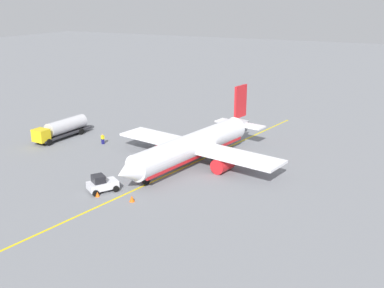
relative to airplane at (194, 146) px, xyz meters
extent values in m
plane|color=slate|center=(0.50, -0.09, -2.58)|extent=(400.00, 400.00, 0.00)
cylinder|color=white|center=(0.50, -0.09, 0.18)|extent=(23.36, 7.66, 3.51)
cube|color=red|center=(0.50, -0.09, -0.79)|extent=(21.99, 6.81, 0.98)
cone|color=white|center=(13.12, -2.43, 0.18)|extent=(3.77, 3.90, 3.37)
cone|color=white|center=(-12.76, 2.36, 0.53)|extent=(4.96, 3.75, 2.98)
cube|color=red|center=(-12.13, 2.25, 4.33)|extent=(3.21, 0.94, 5.20)
cube|color=white|center=(-12.13, 2.25, 0.58)|extent=(3.89, 8.70, 0.24)
cube|color=white|center=(-0.48, 0.09, -0.26)|extent=(9.56, 26.99, 0.36)
cylinder|color=red|center=(1.25, 5.06, -1.51)|extent=(3.53, 2.65, 2.10)
cylinder|color=red|center=(-0.64, -5.17, -1.51)|extent=(3.53, 2.65, 2.10)
cylinder|color=#4C4C51|center=(9.97, -1.85, -1.45)|extent=(0.24, 0.24, 1.15)
cylinder|color=black|center=(9.97, -1.85, -2.03)|extent=(1.15, 0.59, 1.10)
cylinder|color=#4C4C51|center=(-0.99, 2.83, -1.45)|extent=(0.24, 0.24, 1.15)
cylinder|color=black|center=(-0.99, 2.83, -2.03)|extent=(1.15, 0.59, 1.10)
cylinder|color=#4C4C51|center=(-1.94, -2.28, -1.45)|extent=(0.24, 0.24, 1.15)
cylinder|color=black|center=(-1.94, -2.28, -2.03)|extent=(1.15, 0.59, 1.10)
cube|color=#2D2D33|center=(-1.16, -25.45, -1.88)|extent=(10.83, 3.23, 0.30)
cube|color=yellow|center=(3.77, -25.79, -0.93)|extent=(2.16, 2.53, 2.00)
cube|color=black|center=(4.67, -25.85, -0.53)|extent=(0.30, 2.01, 0.90)
cylinder|color=silver|center=(-1.76, -25.40, -0.58)|extent=(8.02, 2.84, 2.30)
cylinder|color=black|center=(3.46, -24.51, -2.03)|extent=(1.12, 0.43, 1.10)
cylinder|color=black|center=(3.28, -27.01, -2.03)|extent=(1.12, 0.43, 1.10)
cylinder|color=black|center=(-3.83, -24.01, -2.03)|extent=(1.12, 0.43, 1.10)
cylinder|color=black|center=(-4.00, -26.50, -2.03)|extent=(1.12, 0.43, 1.10)
cube|color=silver|center=(14.14, -5.52, -1.73)|extent=(4.11, 3.61, 0.90)
cube|color=black|center=(14.56, -5.78, -0.83)|extent=(2.04, 2.10, 0.90)
cylinder|color=black|center=(12.51, -5.67, -2.18)|extent=(0.84, 0.68, 0.80)
cylinder|color=black|center=(13.57, -3.98, -2.18)|extent=(0.84, 0.68, 0.80)
cylinder|color=black|center=(14.71, -7.05, -2.18)|extent=(0.84, 0.68, 0.80)
cylinder|color=black|center=(15.77, -5.36, -2.18)|extent=(0.84, 0.68, 0.80)
cube|color=navy|center=(-1.21, -17.32, -2.15)|extent=(0.44, 0.52, 0.85)
cube|color=yellow|center=(-1.21, -17.32, -1.43)|extent=(0.51, 0.61, 0.60)
sphere|color=tan|center=(-1.21, -17.32, -0.99)|extent=(0.24, 0.24, 0.24)
cone|color=#F2590F|center=(15.71, -5.13, -2.27)|extent=(0.55, 0.55, 0.61)
cone|color=#F2590F|center=(15.01, -0.63, -2.21)|extent=(0.67, 0.67, 0.74)
cube|color=yellow|center=(0.50, -0.09, -2.57)|extent=(60.61, 11.52, 0.01)
camera|label=1|loc=(55.22, 27.74, 20.31)|focal=42.53mm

